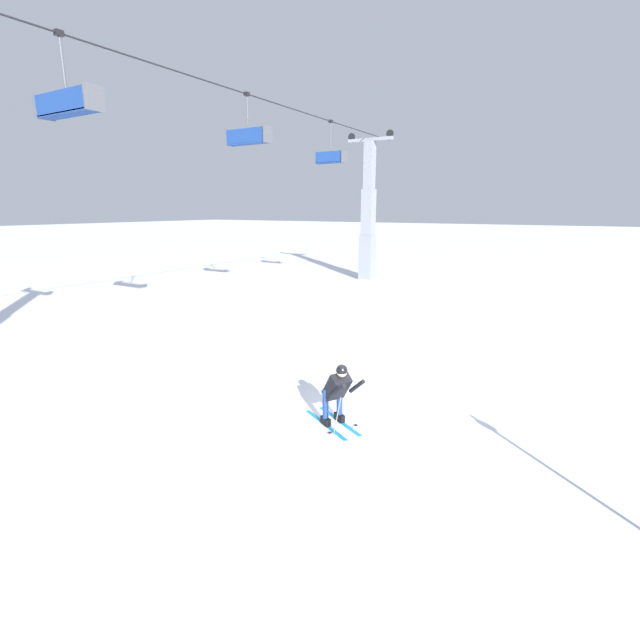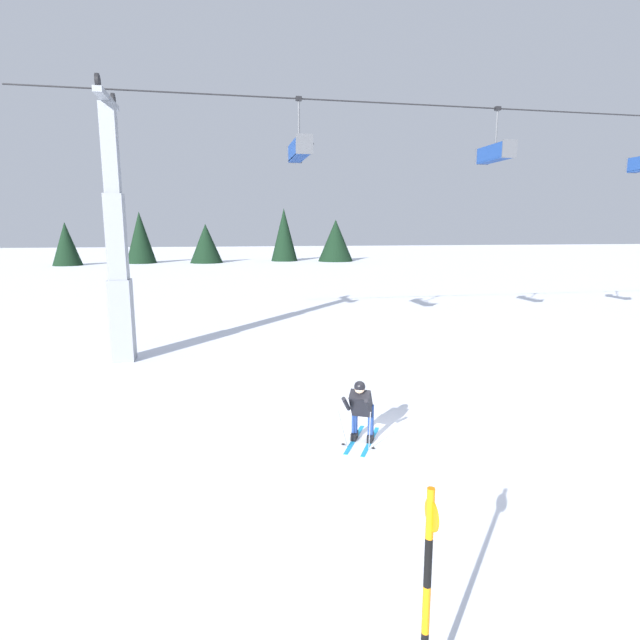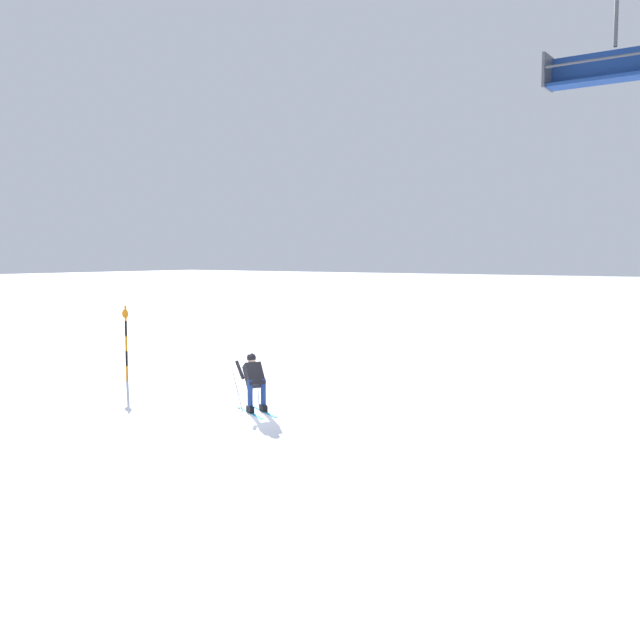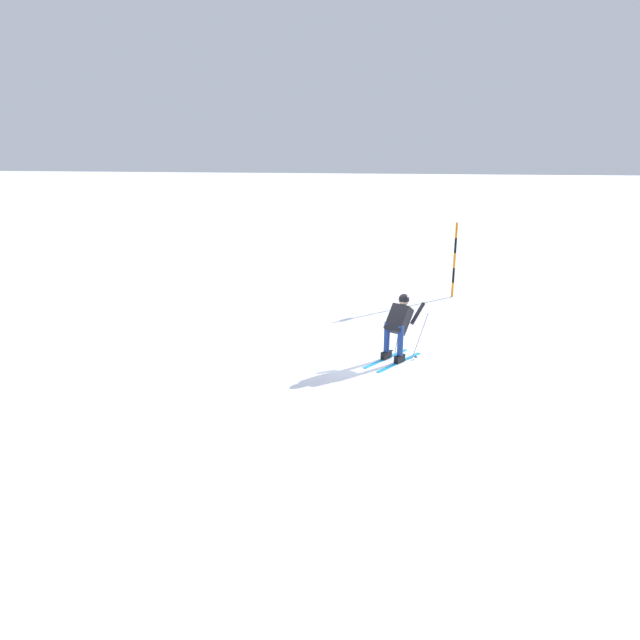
% 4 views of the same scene
% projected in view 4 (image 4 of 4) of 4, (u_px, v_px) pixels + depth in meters
% --- Properties ---
extents(ground_plane, '(260.00, 260.00, 0.00)m').
position_uv_depth(ground_plane, '(368.00, 352.00, 12.80)').
color(ground_plane, white).
extents(skier_carving_main, '(1.27, 1.70, 1.58)m').
position_uv_depth(skier_carving_main, '(399.00, 323.00, 12.14)').
color(skier_carving_main, '#198CCC').
rests_on(skier_carving_main, ground_plane).
extents(trail_marker_pole, '(0.07, 0.28, 2.34)m').
position_uv_depth(trail_marker_pole, '(455.00, 258.00, 17.40)').
color(trail_marker_pole, orange).
rests_on(trail_marker_pole, ground_plane).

